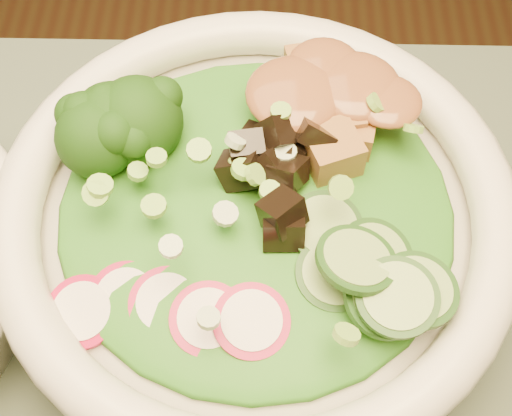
# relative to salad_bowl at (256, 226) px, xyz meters

# --- Properties ---
(salad_bowl) EXTENTS (0.31, 0.31, 0.08)m
(salad_bowl) POSITION_rel_salad_bowl_xyz_m (0.00, 0.00, 0.00)
(salad_bowl) COLOR silver
(salad_bowl) RESTS_ON dining_table
(lettuce_bed) EXTENTS (0.23, 0.23, 0.03)m
(lettuce_bed) POSITION_rel_salad_bowl_xyz_m (0.00, 0.00, 0.02)
(lettuce_bed) COLOR #1B6816
(lettuce_bed) RESTS_ON salad_bowl
(broccoli_florets) EXTENTS (0.10, 0.09, 0.05)m
(broccoli_florets) POSITION_rel_salad_bowl_xyz_m (-0.06, 0.03, 0.04)
(broccoli_florets) COLOR black
(broccoli_florets) RESTS_ON salad_bowl
(radish_slices) EXTENTS (0.13, 0.05, 0.02)m
(radish_slices) POSITION_rel_salad_bowl_xyz_m (-0.04, -0.07, 0.03)
(radish_slices) COLOR #AD0D39
(radish_slices) RESTS_ON salad_bowl
(cucumber_slices) EXTENTS (0.08, 0.08, 0.04)m
(cucumber_slices) POSITION_rel_salad_bowl_xyz_m (0.06, -0.04, 0.04)
(cucumber_slices) COLOR #9EC06B
(cucumber_slices) RESTS_ON salad_bowl
(mushroom_heap) EXTENTS (0.08, 0.08, 0.05)m
(mushroom_heap) POSITION_rel_salad_bowl_xyz_m (0.01, 0.01, 0.04)
(mushroom_heap) COLOR black
(mushroom_heap) RESTS_ON salad_bowl
(tofu_cubes) EXTENTS (0.11, 0.07, 0.04)m
(tofu_cubes) POSITION_rel_salad_bowl_xyz_m (0.04, 0.06, 0.04)
(tofu_cubes) COLOR brown
(tofu_cubes) RESTS_ON salad_bowl
(peanut_sauce) EXTENTS (0.08, 0.06, 0.02)m
(peanut_sauce) POSITION_rel_salad_bowl_xyz_m (0.04, 0.06, 0.05)
(peanut_sauce) COLOR brown
(peanut_sauce) RESTS_ON tofu_cubes
(scallion_garnish) EXTENTS (0.22, 0.22, 0.03)m
(scallion_garnish) POSITION_rel_salad_bowl_xyz_m (0.00, 0.00, 0.05)
(scallion_garnish) COLOR #81BD43
(scallion_garnish) RESTS_ON salad_bowl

